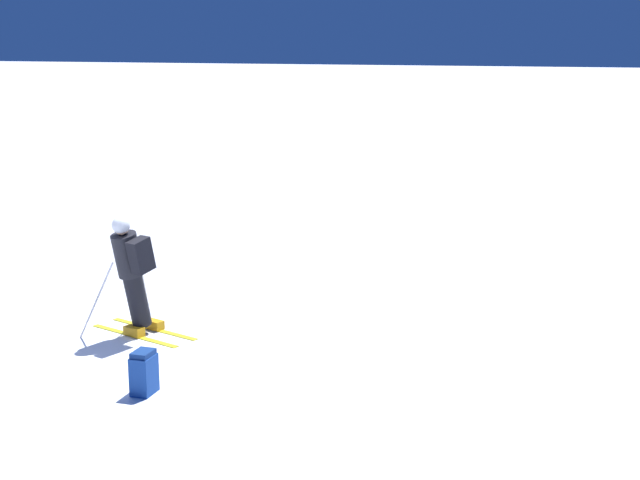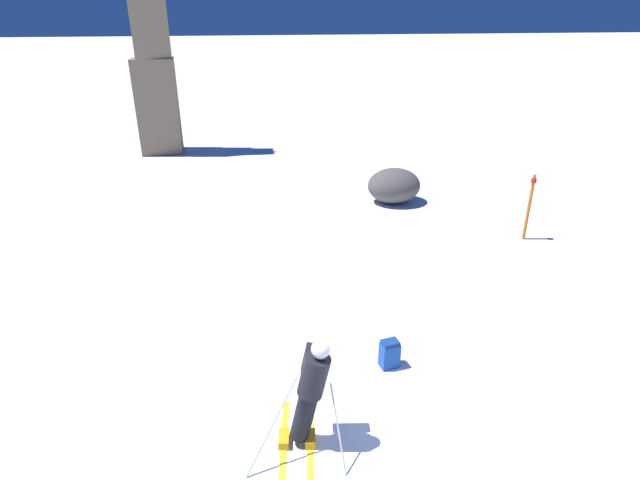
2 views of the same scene
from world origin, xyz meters
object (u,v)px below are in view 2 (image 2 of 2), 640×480
(skier, at_px, (310,387))
(spare_backpack, at_px, (389,354))
(exposed_boulder_0, at_px, (394,186))
(rock_pillar, at_px, (149,38))
(trail_marker, at_px, (529,204))

(skier, relative_size, spare_backpack, 3.39)
(spare_backpack, height_order, exposed_boulder_0, exposed_boulder_0)
(rock_pillar, height_order, trail_marker, rock_pillar)
(rock_pillar, height_order, spare_backpack, rock_pillar)
(exposed_boulder_0, bearing_deg, skier, -116.52)
(exposed_boulder_0, bearing_deg, rock_pillar, 132.62)
(skier, xyz_separation_m, exposed_boulder_0, (4.40, 8.82, -0.39))
(skier, relative_size, exposed_boulder_0, 1.04)
(rock_pillar, xyz_separation_m, spare_backpack, (4.54, -15.55, -4.26))
(skier, height_order, rock_pillar, rock_pillar)
(skier, distance_m, exposed_boulder_0, 9.87)
(spare_backpack, distance_m, exposed_boulder_0, 8.06)
(spare_backpack, height_order, trail_marker, trail_marker)
(exposed_boulder_0, bearing_deg, trail_marker, -55.49)
(skier, distance_m, spare_backpack, 2.14)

